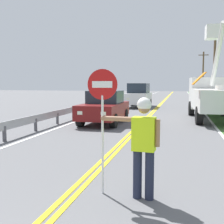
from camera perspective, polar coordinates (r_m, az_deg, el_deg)
centerline_yellow_left at (r=21.15m, az=7.91°, el=0.02°), size 0.11×110.00×0.01m
centerline_yellow_right at (r=21.13m, az=8.40°, el=0.00°), size 0.11×110.00×0.01m
edge_line_right at (r=21.12m, az=17.93°, el=-0.21°), size 0.12×110.00×0.01m
edge_line_left at (r=21.77m, az=-1.32°, el=0.23°), size 0.12×110.00×0.01m
flagger_worker at (r=5.12m, az=6.23°, el=-5.84°), size 1.08×0.28×1.83m
stop_sign_paddle at (r=5.25m, az=-1.92°, el=1.78°), size 0.56×0.04×2.33m
utility_bucket_truck at (r=17.70m, az=19.43°, el=3.23°), size 2.67×6.92×5.47m
oncoming_sedan_nearest at (r=14.79m, az=-1.55°, el=0.88°), size 1.96×4.13×1.70m
oncoming_suv_second at (r=25.43m, az=5.35°, el=3.37°), size 1.92×4.61×2.10m
utility_pole_mid at (r=35.87m, az=19.73°, el=9.33°), size 1.80×0.28×8.76m
utility_pole_far at (r=56.39m, az=17.67°, el=7.52°), size 1.80×0.28×7.96m
guardrail_left_shoulder at (r=18.12m, az=-6.38°, el=0.73°), size 0.10×32.00×0.71m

